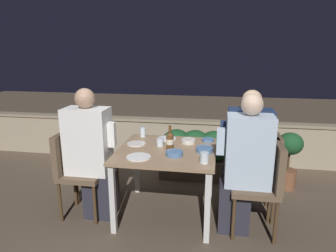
# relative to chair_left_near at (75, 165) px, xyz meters

# --- Properties ---
(ground_plane) EXTENTS (16.00, 16.00, 0.00)m
(ground_plane) POSITION_rel_chair_left_near_xyz_m (0.92, 0.14, -0.53)
(ground_plane) COLOR brown
(parapet_wall) EXTENTS (9.00, 0.18, 0.64)m
(parapet_wall) POSITION_rel_chair_left_near_xyz_m (0.92, 1.69, -0.21)
(parapet_wall) COLOR gray
(parapet_wall) RESTS_ON ground_plane
(dining_table) EXTENTS (0.96, 0.93, 0.70)m
(dining_table) POSITION_rel_chair_left_near_xyz_m (0.92, 0.14, 0.08)
(dining_table) COLOR #937556
(dining_table) RESTS_ON ground_plane
(planter_hedge) EXTENTS (0.90, 0.47, 0.64)m
(planter_hedge) POSITION_rel_chair_left_near_xyz_m (1.13, 1.10, -0.17)
(planter_hedge) COLOR brown
(planter_hedge) RESTS_ON ground_plane
(chair_left_near) EXTENTS (0.42, 0.42, 0.87)m
(chair_left_near) POSITION_rel_chair_left_near_xyz_m (0.00, 0.00, 0.00)
(chair_left_near) COLOR brown
(chair_left_near) RESTS_ON ground_plane
(person_white_polo) EXTENTS (0.50, 0.26, 1.31)m
(person_white_polo) POSITION_rel_chair_left_near_xyz_m (0.19, -0.00, 0.13)
(person_white_polo) COLOR #282833
(person_white_polo) RESTS_ON ground_plane
(chair_left_far) EXTENTS (0.42, 0.42, 0.87)m
(chair_left_far) POSITION_rel_chair_left_near_xyz_m (-0.00, 0.32, 0.00)
(chair_left_far) COLOR brown
(chair_left_far) RESTS_ON ground_plane
(chair_right_near) EXTENTS (0.42, 0.42, 0.87)m
(chair_right_near) POSITION_rel_chair_left_near_xyz_m (1.85, -0.03, 0.00)
(chair_right_near) COLOR brown
(chair_right_near) RESTS_ON ground_plane
(person_blue_shirt) EXTENTS (0.49, 0.26, 1.30)m
(person_blue_shirt) POSITION_rel_chair_left_near_xyz_m (1.65, -0.03, 0.12)
(person_blue_shirt) COLOR #282833
(person_blue_shirt) RESTS_ON ground_plane
(chair_right_far) EXTENTS (0.42, 0.42, 0.87)m
(chair_right_far) POSITION_rel_chair_left_near_xyz_m (1.88, 0.29, 0.00)
(chair_right_far) COLOR brown
(chair_right_far) RESTS_ON ground_plane
(person_navy_jumper) EXTENTS (0.50, 0.26, 1.29)m
(person_navy_jumper) POSITION_rel_chair_left_near_xyz_m (1.69, 0.29, 0.11)
(person_navy_jumper) COLOR #282833
(person_navy_jumper) RESTS_ON ground_plane
(beer_bottle) EXTENTS (0.07, 0.07, 0.24)m
(beer_bottle) POSITION_rel_chair_left_near_xyz_m (0.95, 0.15, 0.26)
(beer_bottle) COLOR brown
(beer_bottle) RESTS_ON dining_table
(plate_0) EXTENTS (0.22, 0.22, 0.01)m
(plate_0) POSITION_rel_chair_left_near_xyz_m (0.70, -0.12, 0.17)
(plate_0) COLOR white
(plate_0) RESTS_ON dining_table
(plate_1) EXTENTS (0.20, 0.20, 0.01)m
(plate_1) POSITION_rel_chair_left_near_xyz_m (0.58, 0.25, 0.17)
(plate_1) COLOR silver
(plate_1) RESTS_ON dining_table
(plate_2) EXTENTS (0.20, 0.20, 0.01)m
(plate_2) POSITION_rel_chair_left_near_xyz_m (0.86, 0.49, 0.17)
(plate_2) COLOR white
(plate_2) RESTS_ON dining_table
(bowl_0) EXTENTS (0.16, 0.16, 0.05)m
(bowl_0) POSITION_rel_chair_left_near_xyz_m (1.29, 0.13, 0.20)
(bowl_0) COLOR #4C709E
(bowl_0) RESTS_ON dining_table
(bowl_1) EXTENTS (0.16, 0.16, 0.04)m
(bowl_1) POSITION_rel_chair_left_near_xyz_m (1.02, -0.02, 0.19)
(bowl_1) COLOR #4C709E
(bowl_1) RESTS_ON dining_table
(bowl_2) EXTENTS (0.13, 0.13, 0.03)m
(bowl_2) POSITION_rel_chair_left_near_xyz_m (1.31, 0.48, 0.19)
(bowl_2) COLOR #4C709E
(bowl_2) RESTS_ON dining_table
(bowl_3) EXTENTS (0.15, 0.15, 0.04)m
(bowl_3) POSITION_rel_chair_left_near_xyz_m (1.11, 0.39, 0.19)
(bowl_3) COLOR beige
(bowl_3) RESTS_ON dining_table
(glass_cup_0) EXTENTS (0.08, 0.08, 0.10)m
(glass_cup_0) POSITION_rel_chair_left_near_xyz_m (1.30, -0.16, 0.22)
(glass_cup_0) COLOR silver
(glass_cup_0) RESTS_ON dining_table
(glass_cup_1) EXTENTS (0.06, 0.06, 0.11)m
(glass_cup_1) POSITION_rel_chair_left_near_xyz_m (0.58, 0.54, 0.22)
(glass_cup_1) COLOR silver
(glass_cup_1) RESTS_ON dining_table
(glass_cup_2) EXTENTS (0.07, 0.07, 0.08)m
(glass_cup_2) POSITION_rel_chair_left_near_xyz_m (0.83, 0.23, 0.21)
(glass_cup_2) COLOR silver
(glass_cup_2) RESTS_ON dining_table
(potted_plant) EXTENTS (0.29, 0.29, 0.71)m
(potted_plant) POSITION_rel_chair_left_near_xyz_m (2.27, 0.96, -0.10)
(potted_plant) COLOR brown
(potted_plant) RESTS_ON ground_plane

